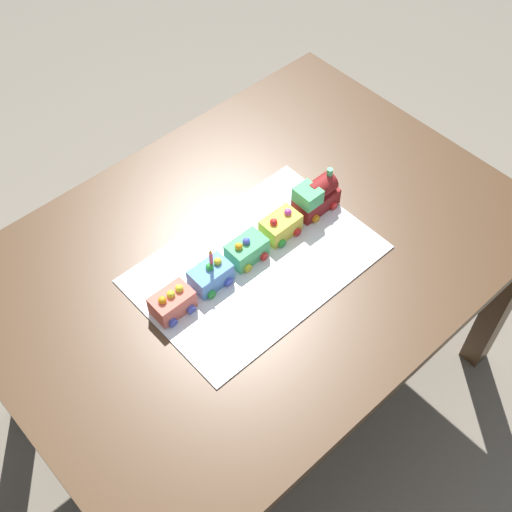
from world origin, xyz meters
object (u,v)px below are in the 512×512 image
cake_locomotive (316,196)px  cake_car_hopper_mint_green (246,250)px  cake_car_gondola_coral (172,302)px  birthday_candle (211,257)px  dining_table (256,273)px  cake_car_tanker_sky_blue (211,275)px  cake_car_flatbed_lemon (280,226)px

cake_locomotive → cake_car_hopper_mint_green: bearing=0.0°
cake_locomotive → cake_car_gondola_coral: size_ratio=1.40×
cake_car_gondola_coral → birthday_candle: (-0.12, -0.00, 0.07)m
dining_table → cake_car_tanker_sky_blue: 0.21m
cake_car_tanker_sky_blue → cake_car_gondola_coral: same height
dining_table → cake_car_hopper_mint_green: 0.14m
cake_car_gondola_coral → dining_table: bearing=-178.7°
dining_table → cake_car_gondola_coral: bearing=1.3°
dining_table → cake_car_hopper_mint_green: cake_car_hopper_mint_green is taller
cake_car_flatbed_lemon → cake_car_tanker_sky_blue: (0.24, 0.00, 0.00)m
cake_car_tanker_sky_blue → cake_car_flatbed_lemon: bearing=180.0°
cake_car_hopper_mint_green → cake_car_tanker_sky_blue: (0.12, 0.00, 0.00)m
cake_car_flatbed_lemon → cake_car_tanker_sky_blue: bearing=0.0°
cake_car_flatbed_lemon → cake_locomotive: bearing=-180.0°
cake_car_flatbed_lemon → cake_car_hopper_mint_green: bearing=0.0°
birthday_candle → cake_car_tanker_sky_blue: bearing=0.0°
cake_car_flatbed_lemon → cake_car_hopper_mint_green: same height
cake_car_tanker_sky_blue → birthday_candle: size_ratio=1.86×
dining_table → cake_car_hopper_mint_green: (0.04, 0.01, 0.14)m
cake_locomotive → cake_car_tanker_sky_blue: cake_locomotive is taller
cake_car_tanker_sky_blue → cake_car_gondola_coral: bearing=0.0°
cake_locomotive → cake_car_hopper_mint_green: size_ratio=1.40×
cake_car_flatbed_lemon → cake_car_gondola_coral: 0.35m
cake_car_flatbed_lemon → cake_car_hopper_mint_green: 0.12m
cake_locomotive → cake_car_flatbed_lemon: bearing=0.0°
cake_locomotive → cake_car_tanker_sky_blue: size_ratio=1.40×
birthday_candle → cake_car_hopper_mint_green: bearing=180.0°
cake_car_hopper_mint_green → cake_car_tanker_sky_blue: size_ratio=1.00×
birthday_candle → cake_locomotive: bearing=180.0°
cake_car_flatbed_lemon → birthday_candle: birthday_candle is taller
cake_car_hopper_mint_green → cake_car_gondola_coral: same height
cake_locomotive → cake_car_hopper_mint_green: cake_locomotive is taller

